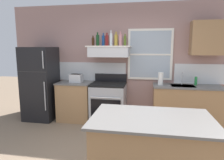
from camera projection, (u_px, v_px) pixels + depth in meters
back_wall at (123, 63)px, 4.70m from camera, size 5.40×0.11×2.70m
refrigerator at (41, 83)px, 4.75m from camera, size 0.70×0.72×1.72m
counter_left_of_stove at (76, 101)px, 4.72m from camera, size 0.79×0.63×0.91m
toaster at (76, 78)px, 4.61m from camera, size 0.30×0.20×0.19m
stove_range at (109, 103)px, 4.54m from camera, size 0.76×0.69×1.09m
range_hood_shelf at (109, 51)px, 4.45m from camera, size 0.96×0.52×0.24m
bottle_brown_stout at (93, 42)px, 4.46m from camera, size 0.06×0.06×0.22m
bottle_dark_green_wine at (98, 40)px, 4.41m from camera, size 0.07×0.07×0.30m
bottle_blue_liqueur at (103, 40)px, 4.48m from camera, size 0.07×0.07×0.28m
bottle_red_label_wine at (107, 40)px, 4.42m from camera, size 0.07×0.07×0.28m
bottle_clear_tall at (111, 39)px, 4.39m from camera, size 0.06×0.06×0.33m
bottle_champagne_gold_foil at (116, 40)px, 4.42m from camera, size 0.08×0.08×0.30m
bottle_rose_pink at (121, 40)px, 4.35m from camera, size 0.07×0.07×0.31m
bottle_olive_oil_square at (125, 41)px, 4.32m from camera, size 0.06×0.06×0.25m
counter_right_with_sink at (186, 106)px, 4.28m from camera, size 1.43×0.63×0.91m
sink_faucet at (182, 77)px, 4.29m from camera, size 0.03×0.17×0.28m
paper_towel_roll at (161, 79)px, 4.29m from camera, size 0.11×0.11×0.27m
dish_soap_bottle at (196, 81)px, 4.26m from camera, size 0.06×0.06×0.18m
kitchen_island at (151, 154)px, 2.37m from camera, size 1.40×0.90×0.91m
upper_cabinet_right at (207, 38)px, 4.12m from camera, size 0.64×0.32×0.70m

